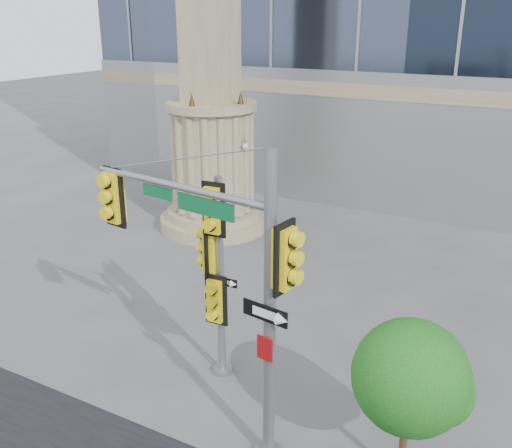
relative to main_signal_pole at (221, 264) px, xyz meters
The scene contains 5 objects.
ground 4.16m from the main_signal_pole, 122.03° to the left, with size 120.00×120.00×0.00m, color #545456.
monument 12.51m from the main_signal_pole, 123.48° to the left, with size 4.40×4.40×16.60m.
main_signal_pole is the anchor object (origin of this frame).
secondary_signal_pole 2.29m from the main_signal_pole, 125.78° to the left, with size 0.87×0.64×4.96m.
street_tree 4.00m from the main_signal_pole, ahead, with size 2.13×2.08×3.31m.
Camera 1 is at (6.05, -9.54, 8.22)m, focal length 40.00 mm.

